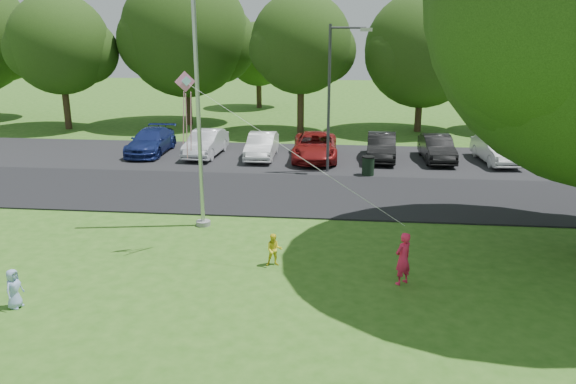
# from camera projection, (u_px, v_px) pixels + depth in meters

# --- Properties ---
(ground) EXTENTS (120.00, 120.00, 0.00)m
(ground) POSITION_uv_depth(u_px,v_px,m) (289.00, 296.00, 14.43)
(ground) COLOR #31641A
(ground) RESTS_ON ground
(park_road) EXTENTS (60.00, 6.00, 0.06)m
(park_road) POSITION_uv_depth(u_px,v_px,m) (311.00, 194.00, 23.01)
(park_road) COLOR black
(park_road) RESTS_ON ground
(parking_strip) EXTENTS (42.00, 7.00, 0.06)m
(parking_strip) POSITION_uv_depth(u_px,v_px,m) (319.00, 159.00, 29.20)
(parking_strip) COLOR black
(parking_strip) RESTS_ON ground
(flagpole) EXTENTS (0.50, 0.50, 10.00)m
(flagpole) POSITION_uv_depth(u_px,v_px,m) (198.00, 106.00, 18.36)
(flagpole) COLOR #B7BABF
(flagpole) RESTS_ON ground
(street_lamp) EXTENTS (1.90, 0.32, 6.76)m
(street_lamp) POSITION_uv_depth(u_px,v_px,m) (335.00, 86.00, 25.35)
(street_lamp) COLOR #3F3F44
(street_lamp) RESTS_ON ground
(trash_can) EXTENTS (0.59, 0.59, 0.94)m
(trash_can) POSITION_uv_depth(u_px,v_px,m) (368.00, 166.00, 25.76)
(trash_can) COLOR black
(trash_can) RESTS_ON ground
(tree_row) EXTENTS (64.35, 11.94, 10.88)m
(tree_row) POSITION_uv_depth(u_px,v_px,m) (352.00, 41.00, 35.75)
(tree_row) COLOR #332316
(tree_row) RESTS_ON ground
(horizon_trees) EXTENTS (77.46, 7.20, 7.02)m
(horizon_trees) POSITION_uv_depth(u_px,v_px,m) (382.00, 56.00, 45.10)
(horizon_trees) COLOR #332316
(horizon_trees) RESTS_ON ground
(parked_cars) EXTENTS (19.75, 5.23, 1.35)m
(parked_cars) POSITION_uv_depth(u_px,v_px,m) (308.00, 146.00, 28.99)
(parked_cars) COLOR navy
(parked_cars) RESTS_ON ground
(woman) EXTENTS (0.63, 0.62, 1.46)m
(woman) POSITION_uv_depth(u_px,v_px,m) (403.00, 259.00, 14.93)
(woman) COLOR #F2204F
(woman) RESTS_ON ground
(child_yellow) EXTENTS (0.52, 0.44, 0.97)m
(child_yellow) POSITION_uv_depth(u_px,v_px,m) (274.00, 250.00, 16.15)
(child_yellow) COLOR yellow
(child_yellow) RESTS_ON ground
(child_blue) EXTENTS (0.41, 0.55, 1.01)m
(child_blue) POSITION_uv_depth(u_px,v_px,m) (14.00, 289.00, 13.72)
(child_blue) COLOR #95ACE5
(child_blue) RESTS_ON ground
(kite) EXTENTS (6.50, 2.06, 3.79)m
(kite) POSITION_uv_depth(u_px,v_px,m) (191.00, 100.00, 16.08)
(kite) COLOR pink
(kite) RESTS_ON ground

